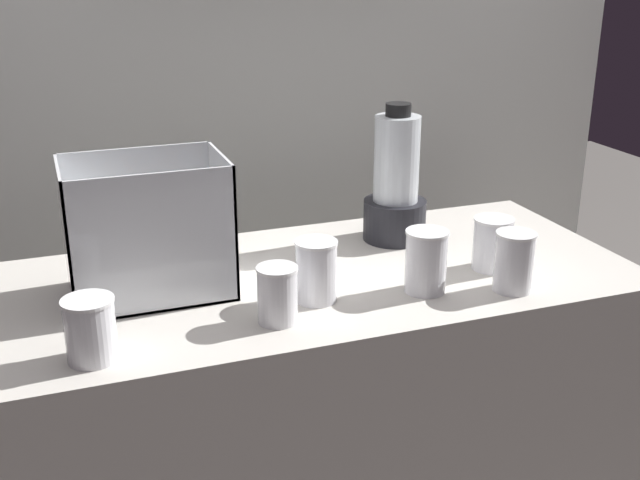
{
  "coord_description": "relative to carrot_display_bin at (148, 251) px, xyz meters",
  "views": [
    {
      "loc": [
        -0.55,
        -1.51,
        1.58
      ],
      "look_at": [
        0.0,
        0.0,
        0.98
      ],
      "focal_mm": 44.0,
      "sensor_mm": 36.0,
      "label": 1
    }
  ],
  "objects": [
    {
      "name": "counter",
      "position": [
        0.37,
        -0.03,
        -0.54
      ],
      "size": [
        1.4,
        0.64,
        0.9
      ],
      "primitive_type": "cube",
      "color": "beige",
      "rests_on": "ground_plane"
    },
    {
      "name": "back_wall_unit",
      "position": [
        0.37,
        0.73,
        0.27
      ],
      "size": [
        2.6,
        0.24,
        2.5
      ],
      "color": "silver",
      "rests_on": "ground_plane"
    },
    {
      "name": "carrot_display_bin",
      "position": [
        0.0,
        0.0,
        0.0
      ],
      "size": [
        0.33,
        0.22,
        0.29
      ],
      "color": "white",
      "rests_on": "counter"
    },
    {
      "name": "blender_pitcher",
      "position": [
        0.62,
        0.11,
        0.04
      ],
      "size": [
        0.15,
        0.15,
        0.34
      ],
      "color": "black",
      "rests_on": "counter"
    },
    {
      "name": "juice_cup_mango_far_left",
      "position": [
        -0.14,
        -0.26,
        -0.04
      ],
      "size": [
        0.09,
        0.09,
        0.12
      ],
      "color": "white",
      "rests_on": "counter"
    },
    {
      "name": "juice_cup_pomegranate_left",
      "position": [
        0.21,
        -0.23,
        -0.04
      ],
      "size": [
        0.08,
        0.08,
        0.11
      ],
      "color": "white",
      "rests_on": "counter"
    },
    {
      "name": "juice_cup_mango_middle",
      "position": [
        0.31,
        -0.16,
        -0.03
      ],
      "size": [
        0.09,
        0.09,
        0.13
      ],
      "color": "white",
      "rests_on": "counter"
    },
    {
      "name": "juice_cup_carrot_right",
      "position": [
        0.54,
        -0.2,
        -0.03
      ],
      "size": [
        0.09,
        0.09,
        0.13
      ],
      "color": "white",
      "rests_on": "counter"
    },
    {
      "name": "juice_cup_carrot_far_right",
      "position": [
        0.72,
        -0.26,
        -0.04
      ],
      "size": [
        0.08,
        0.08,
        0.13
      ],
      "color": "white",
      "rests_on": "counter"
    },
    {
      "name": "juice_cup_carrot_rightmost",
      "position": [
        0.74,
        -0.14,
        -0.04
      ],
      "size": [
        0.09,
        0.09,
        0.12
      ],
      "color": "white",
      "rests_on": "counter"
    }
  ]
}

